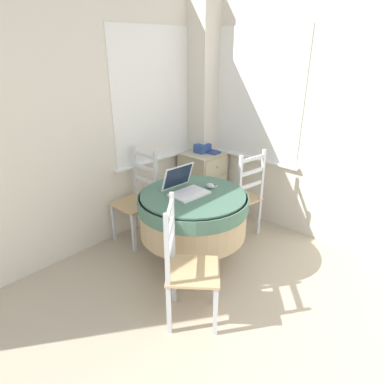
% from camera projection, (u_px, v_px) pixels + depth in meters
% --- Properties ---
extents(corner_room_shell, '(4.07, 5.09, 2.55)m').
position_uv_depth(corner_room_shell, '(246.00, 131.00, 3.13)').
color(corner_room_shell, silver).
rests_on(corner_room_shell, ground_plane).
extents(round_dining_table, '(1.03, 1.03, 0.74)m').
position_uv_depth(round_dining_table, '(193.00, 212.00, 3.23)').
color(round_dining_table, '#4C3D2D').
rests_on(round_dining_table, ground_plane).
extents(laptop, '(0.36, 0.35, 0.25)m').
position_uv_depth(laptop, '(185.00, 187.00, 3.16)').
color(laptop, white).
rests_on(laptop, round_dining_table).
extents(computer_mouse, '(0.06, 0.09, 0.05)m').
position_uv_depth(computer_mouse, '(210.00, 186.00, 3.28)').
color(computer_mouse, silver).
rests_on(computer_mouse, round_dining_table).
extents(cell_phone, '(0.06, 0.10, 0.01)m').
position_uv_depth(cell_phone, '(212.00, 185.00, 3.34)').
color(cell_phone, '#B2B7BC').
rests_on(cell_phone, round_dining_table).
extents(dining_chair_near_back_window, '(0.40, 0.40, 1.01)m').
position_uv_depth(dining_chair_near_back_window, '(138.00, 200.00, 3.69)').
color(dining_chair_near_back_window, tan).
rests_on(dining_chair_near_back_window, ground_plane).
extents(dining_chair_near_right_window, '(0.45, 0.45, 1.01)m').
position_uv_depth(dining_chair_near_right_window, '(241.00, 197.00, 3.76)').
color(dining_chair_near_right_window, tan).
rests_on(dining_chair_near_right_window, ground_plane).
extents(dining_chair_camera_near, '(0.56, 0.56, 1.01)m').
position_uv_depth(dining_chair_camera_near, '(187.00, 268.00, 2.57)').
color(dining_chair_camera_near, tan).
rests_on(dining_chair_camera_near, ground_plane).
extents(corner_cabinet, '(0.49, 0.48, 0.77)m').
position_uv_depth(corner_cabinet, '(203.00, 181.00, 4.41)').
color(corner_cabinet, beige).
rests_on(corner_cabinet, ground_plane).
extents(storage_box, '(0.18, 0.14, 0.10)m').
position_uv_depth(storage_box, '(202.00, 148.00, 4.24)').
color(storage_box, '#2D4C93').
rests_on(storage_box, corner_cabinet).
extents(book_on_cabinet, '(0.13, 0.21, 0.02)m').
position_uv_depth(book_on_cabinet, '(211.00, 152.00, 4.23)').
color(book_on_cabinet, '#33478C').
rests_on(book_on_cabinet, corner_cabinet).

